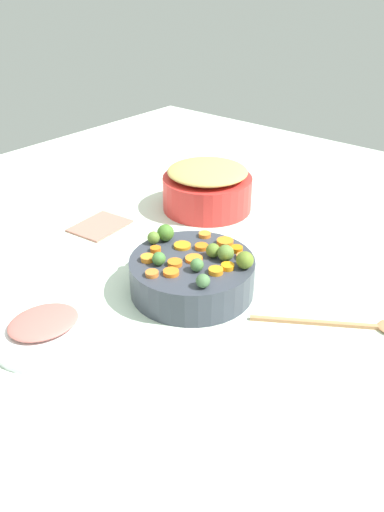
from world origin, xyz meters
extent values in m
cube|color=silver|center=(0.00, 0.00, 0.01)|extent=(2.40, 2.40, 0.02)
cylinder|color=#353A45|center=(0.03, -0.03, 0.06)|extent=(0.28, 0.28, 0.08)
cylinder|color=red|center=(-0.34, -0.28, 0.07)|extent=(0.27, 0.27, 0.10)
ellipsoid|color=tan|center=(-0.34, -0.28, 0.14)|extent=(0.24, 0.24, 0.04)
cylinder|color=orange|center=(0.10, -0.10, 0.11)|extent=(0.04, 0.04, 0.01)
cylinder|color=orange|center=(-0.07, -0.07, 0.11)|extent=(0.04, 0.04, 0.01)
cylinder|color=orange|center=(0.13, -0.05, 0.11)|extent=(0.03, 0.03, 0.01)
cylinder|color=orange|center=(0.07, -0.04, 0.11)|extent=(0.04, 0.04, 0.01)
cylinder|color=orange|center=(0.05, -0.12, 0.11)|extent=(0.03, 0.03, 0.01)
cylinder|color=orange|center=(-0.06, 0.03, 0.11)|extent=(0.04, 0.04, 0.01)
cylinder|color=orange|center=(0.00, -0.08, 0.10)|extent=(0.04, 0.04, 0.01)
cylinder|color=orange|center=(0.03, -0.02, 0.10)|extent=(0.04, 0.04, 0.01)
cylinder|color=orange|center=(-0.05, 0.06, 0.10)|extent=(0.04, 0.04, 0.01)
cylinder|color=orange|center=(0.10, -0.02, 0.11)|extent=(0.04, 0.04, 0.01)
cylinder|color=orange|center=(-0.02, -0.04, 0.11)|extent=(0.04, 0.04, 0.01)
cylinder|color=orange|center=(0.04, 0.05, 0.11)|extent=(0.04, 0.04, 0.01)
cylinder|color=orange|center=(-0.07, -0.01, 0.11)|extent=(0.04, 0.04, 0.01)
cylinder|color=orange|center=(0.01, 0.06, 0.11)|extent=(0.04, 0.04, 0.01)
sphere|color=#427837|center=(0.09, -0.07, 0.12)|extent=(0.03, 0.03, 0.03)
sphere|color=olive|center=(0.03, -0.15, 0.12)|extent=(0.03, 0.03, 0.03)
sphere|color=olive|center=(-0.02, 0.08, 0.12)|extent=(0.04, 0.04, 0.04)
sphere|color=#597C33|center=(-0.02, 0.03, 0.12)|extent=(0.04, 0.04, 0.04)
sphere|color=#447629|center=(0.00, -0.13, 0.12)|extent=(0.04, 0.04, 0.04)
sphere|color=olive|center=(-0.01, 0.00, 0.12)|extent=(0.03, 0.03, 0.03)
sphere|color=#47783E|center=(0.06, 0.01, 0.12)|extent=(0.03, 0.03, 0.03)
sphere|color=#486E42|center=(0.10, 0.06, 0.12)|extent=(0.03, 0.03, 0.03)
cube|color=tan|center=(-0.04, 0.25, 0.02)|extent=(0.16, 0.24, 0.01)
cylinder|color=white|center=(0.34, -0.14, 0.03)|extent=(0.24, 0.24, 0.01)
ellipsoid|color=#BB675F|center=(0.34, -0.16, 0.04)|extent=(0.17, 0.15, 0.02)
cube|color=#B57363|center=(-0.05, -0.43, 0.02)|extent=(0.16, 0.13, 0.01)
camera|label=1|loc=(0.79, 0.61, 0.69)|focal=36.33mm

